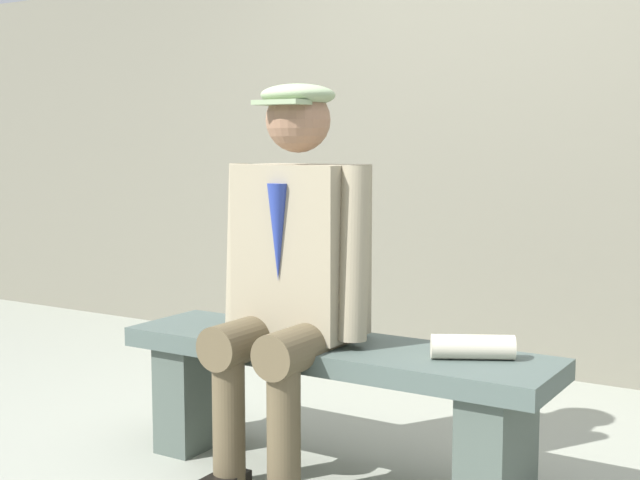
# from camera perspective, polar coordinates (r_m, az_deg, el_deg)

# --- Properties ---
(ground_plane) EXTENTS (30.00, 30.00, 0.00)m
(ground_plane) POSITION_cam_1_polar(r_m,az_deg,el_deg) (3.14, 0.81, -15.13)
(ground_plane) COLOR gray
(bench) EXTENTS (1.56, 0.41, 0.47)m
(bench) POSITION_cam_1_polar(r_m,az_deg,el_deg) (3.04, 0.82, -9.51)
(bench) COLOR #46544F
(bench) RESTS_ON ground
(seated_man) EXTENTS (0.57, 0.60, 1.35)m
(seated_man) POSITION_cam_1_polar(r_m,az_deg,el_deg) (2.97, -1.84, -1.53)
(seated_man) COLOR gray
(seated_man) RESTS_ON ground
(rolled_magazine) EXTENTS (0.27, 0.19, 0.08)m
(rolled_magazine) POSITION_cam_1_polar(r_m,az_deg,el_deg) (2.80, 10.00, -6.93)
(rolled_magazine) COLOR beige
(rolled_magazine) RESTS_ON bench
(stadium_wall) EXTENTS (12.00, 0.24, 2.14)m
(stadium_wall) POSITION_cam_1_polar(r_m,az_deg,el_deg) (4.54, 12.44, 5.16)
(stadium_wall) COLOR #6A6758
(stadium_wall) RESTS_ON ground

